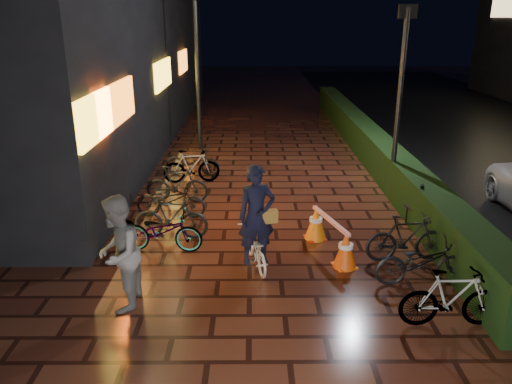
{
  "coord_description": "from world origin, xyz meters",
  "views": [
    {
      "loc": [
        -0.49,
        -7.79,
        4.39
      ],
      "look_at": [
        -0.43,
        1.56,
        1.1
      ],
      "focal_mm": 35.0,
      "sensor_mm": 36.0,
      "label": 1
    }
  ],
  "objects_px": {
    "bystander_person": "(118,254)",
    "cart_assembly": "(422,202)",
    "cyclist": "(256,231)",
    "traffic_barrier": "(330,235)"
  },
  "relations": [
    {
      "from": "traffic_barrier",
      "to": "cart_assembly",
      "type": "xyz_separation_m",
      "value": [
        2.19,
        1.25,
        0.22
      ]
    },
    {
      "from": "bystander_person",
      "to": "traffic_barrier",
      "type": "relative_size",
      "value": 1.08
    },
    {
      "from": "cyclist",
      "to": "bystander_person",
      "type": "bearing_deg",
      "value": -148.44
    },
    {
      "from": "bystander_person",
      "to": "cart_assembly",
      "type": "distance_m",
      "value": 6.62
    },
    {
      "from": "cyclist",
      "to": "cart_assembly",
      "type": "relative_size",
      "value": 1.78
    },
    {
      "from": "traffic_barrier",
      "to": "cart_assembly",
      "type": "distance_m",
      "value": 2.53
    },
    {
      "from": "cyclist",
      "to": "cart_assembly",
      "type": "bearing_deg",
      "value": 27.39
    },
    {
      "from": "traffic_barrier",
      "to": "bystander_person",
      "type": "bearing_deg",
      "value": -151.52
    },
    {
      "from": "bystander_person",
      "to": "cyclist",
      "type": "distance_m",
      "value": 2.52
    },
    {
      "from": "bystander_person",
      "to": "traffic_barrier",
      "type": "bearing_deg",
      "value": 119.84
    }
  ]
}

